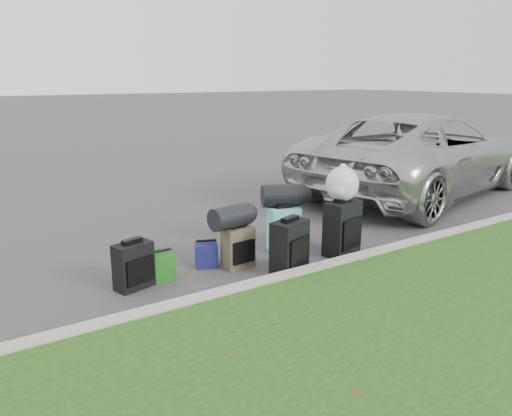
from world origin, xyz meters
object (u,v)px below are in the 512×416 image
suitcase_large_black_right (342,228)px  suitcase_small_black (134,266)px  suitcase_large_black_left (289,247)px  suitcase_olive (238,247)px  tote_navy (207,255)px  suitcase_teal (284,229)px  tote_green (162,267)px  suv (419,154)px

suitcase_large_black_right → suitcase_small_black: bearing=158.6°
suitcase_large_black_left → suitcase_olive: suitcase_large_black_left is taller
suitcase_large_black_left → tote_navy: suitcase_large_black_left is taller
suitcase_small_black → suitcase_teal: bearing=-11.7°
suitcase_small_black → suitcase_large_black_right: size_ratio=0.73×
suitcase_large_black_right → tote_green: (-2.22, 0.48, -0.19)m
tote_navy → suitcase_teal: bearing=22.1°
suitcase_olive → tote_navy: suitcase_olive is taller
suitcase_teal → tote_navy: (-1.11, 0.03, -0.14)m
suitcase_teal → suitcase_large_black_right: 0.74m
suitcase_large_black_right → tote_green: suitcase_large_black_right is taller
suv → tote_navy: bearing=90.7°
suitcase_teal → suitcase_large_black_right: size_ratio=0.82×
suitcase_olive → suitcase_large_black_right: suitcase_large_black_right is taller
suitcase_small_black → suitcase_teal: (2.04, 0.11, 0.03)m
suitcase_small_black → suitcase_large_black_left: bearing=-33.8°
suitcase_small_black → tote_navy: 0.95m
suv → suitcase_teal: suv is taller
suitcase_teal → suv: bearing=29.2°
suitcase_large_black_right → suitcase_teal: bearing=121.8°
suitcase_small_black → tote_navy: size_ratio=1.78×
suitcase_teal → tote_green: (-1.71, -0.06, -0.13)m
suitcase_teal → suitcase_large_black_right: suitcase_large_black_right is taller
suitcase_small_black → tote_green: bearing=-6.6°
suitcase_large_black_right → suitcase_large_black_left: bearing=176.6°
suitcase_large_black_right → suitcase_olive: bearing=153.4°
suitcase_large_black_right → tote_navy: (-1.62, 0.56, -0.20)m
suv → tote_green: bearing=90.2°
suitcase_large_black_left → suitcase_teal: size_ratio=1.10×
suitcase_small_black → suitcase_large_black_left: suitcase_large_black_left is taller
suitcase_small_black → suitcase_teal: 2.04m
tote_navy → suitcase_large_black_left: bearing=-21.6°
suitcase_teal → tote_navy: bearing=-168.8°
tote_green → suitcase_olive: bearing=-6.4°
suitcase_olive → suv: bearing=13.7°
suv → suitcase_small_black: suv is taller
tote_green → suitcase_large_black_left: bearing=-23.4°
suitcase_large_black_left → tote_green: 1.44m
suitcase_olive → suitcase_teal: (0.80, 0.19, 0.04)m
tote_green → tote_navy: size_ratio=1.06×
suitcase_large_black_left → tote_navy: bearing=117.4°
tote_green → tote_navy: tote_green is taller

